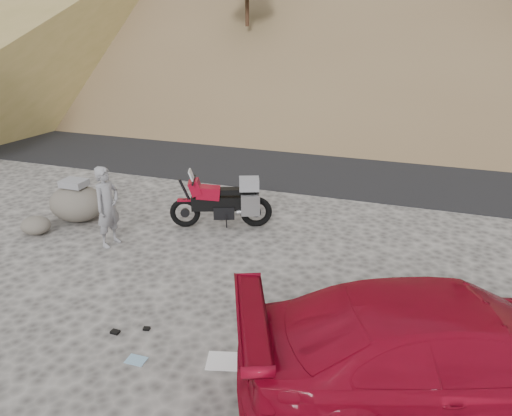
{
  "coord_description": "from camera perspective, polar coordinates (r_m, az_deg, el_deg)",
  "views": [
    {
      "loc": [
        3.79,
        -7.58,
        5.01
      ],
      "look_at": [
        0.59,
        1.77,
        1.0
      ],
      "focal_mm": 35.0,
      "sensor_mm": 36.0,
      "label": 1
    }
  ],
  "objects": [
    {
      "name": "road",
      "position": [
        17.74,
        5.81,
        5.56
      ],
      "size": [
        120.0,
        7.0,
        0.05
      ],
      "primitive_type": "cube",
      "color": "black",
      "rests_on": "ground"
    },
    {
      "name": "gear_glove_a",
      "position": [
        8.79,
        -15.8,
        -13.47
      ],
      "size": [
        0.15,
        0.11,
        0.04
      ],
      "primitive_type": "cube",
      "rotation": [
        0.0,
        0.0,
        -0.03
      ],
      "color": "black",
      "rests_on": "ground"
    },
    {
      "name": "gear_white_cloth",
      "position": [
        7.94,
        -3.83,
        -17.04
      ],
      "size": [
        0.58,
        0.54,
        0.02
      ],
      "primitive_type": "cube",
      "rotation": [
        0.0,
        0.0,
        0.27
      ],
      "color": "white",
      "rests_on": "ground"
    },
    {
      "name": "motorcycle",
      "position": [
        12.02,
        -3.5,
        0.67
      ],
      "size": [
        2.37,
        1.22,
        1.48
      ],
      "rotation": [
        0.0,
        0.0,
        0.37
      ],
      "color": "black",
      "rests_on": "ground"
    },
    {
      "name": "ground",
      "position": [
        9.85,
        -6.65,
        -8.67
      ],
      "size": [
        140.0,
        140.0,
        0.0
      ],
      "primitive_type": "plane",
      "color": "#484543",
      "rests_on": "ground"
    },
    {
      "name": "gear_blue_mat",
      "position": [
        7.93,
        7.36,
        -16.56
      ],
      "size": [
        0.43,
        0.18,
        0.17
      ],
      "primitive_type": "cylinder",
      "rotation": [
        0.0,
        1.57,
        0.03
      ],
      "color": "#1B4AA3",
      "rests_on": "ground"
    },
    {
      "name": "red_car",
      "position": [
        7.74,
        20.83,
        -20.03
      ],
      "size": [
        6.13,
        4.34,
        1.65
      ],
      "primitive_type": "imported",
      "rotation": [
        0.0,
        0.0,
        1.97
      ],
      "color": "maroon",
      "rests_on": "ground"
    },
    {
      "name": "gear_glove_b",
      "position": [
        8.75,
        -12.4,
        -13.31
      ],
      "size": [
        0.13,
        0.11,
        0.04
      ],
      "primitive_type": "cube",
      "rotation": [
        0.0,
        0.0,
        0.24
      ],
      "color": "black",
      "rests_on": "ground"
    },
    {
      "name": "small_rock",
      "position": [
        12.86,
        -23.86,
        -1.82
      ],
      "size": [
        0.9,
        0.87,
        0.42
      ],
      "rotation": [
        0.0,
        0.0,
        0.43
      ],
      "color": "#545048",
      "rests_on": "ground"
    },
    {
      "name": "man",
      "position": [
        11.8,
        -16.12,
        -3.98
      ],
      "size": [
        0.54,
        0.73,
        1.84
      ],
      "primitive_type": "imported",
      "rotation": [
        0.0,
        0.0,
        1.41
      ],
      "color": "gray",
      "rests_on": "ground"
    },
    {
      "name": "gear_bottle",
      "position": [
        8.5,
        6.88,
        -13.26
      ],
      "size": [
        0.1,
        0.1,
        0.24
      ],
      "primitive_type": "cylinder",
      "rotation": [
        0.0,
        0.0,
        -0.17
      ],
      "color": "#1B4AA3",
      "rests_on": "ground"
    },
    {
      "name": "gear_funnel",
      "position": [
        7.92,
        0.97,
        -16.25
      ],
      "size": [
        0.2,
        0.2,
        0.2
      ],
      "primitive_type": "cone",
      "rotation": [
        0.0,
        0.0,
        0.41
      ],
      "color": "red",
      "rests_on": "ground"
    },
    {
      "name": "boulder",
      "position": [
        13.19,
        -19.79,
        0.59
      ],
      "size": [
        1.6,
        1.45,
        1.08
      ],
      "rotation": [
        0.0,
        0.0,
        -0.22
      ],
      "color": "#545048",
      "rests_on": "ground"
    },
    {
      "name": "gear_blue_cloth",
      "position": [
        8.15,
        -13.53,
        -16.54
      ],
      "size": [
        0.31,
        0.23,
        0.01
      ],
      "primitive_type": "cube",
      "rotation": [
        0.0,
        0.0,
        0.02
      ],
      "color": "#7DA7C1",
      "rests_on": "ground"
    }
  ]
}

